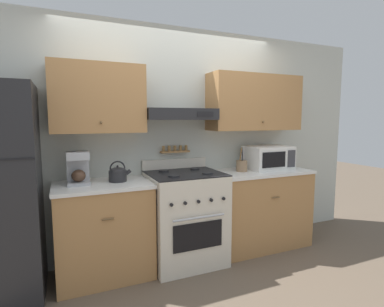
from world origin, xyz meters
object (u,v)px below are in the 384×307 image
at_px(microwave, 268,158).
at_px(tea_kettle, 118,174).
at_px(stove_range, 185,217).
at_px(coffee_maker, 78,168).
at_px(utensil_crock, 242,165).

bearing_deg(microwave, tea_kettle, -179.44).
height_order(stove_range, coffee_maker, coffee_maker).
bearing_deg(coffee_maker, tea_kettle, -4.05).
bearing_deg(utensil_crock, tea_kettle, -180.00).
bearing_deg(microwave, stove_range, -175.65).
xyz_separation_m(stove_range, coffee_maker, (-1.04, 0.09, 0.59)).
relative_size(stove_range, tea_kettle, 4.86).
distance_m(tea_kettle, coffee_maker, 0.37).
relative_size(tea_kettle, microwave, 0.41).
distance_m(coffee_maker, microwave, 2.18).
height_order(stove_range, microwave, microwave).
height_order(coffee_maker, utensil_crock, coffee_maker).
bearing_deg(tea_kettle, utensil_crock, 0.00).
xyz_separation_m(coffee_maker, microwave, (2.18, -0.01, -0.01)).
bearing_deg(stove_range, utensil_crock, 5.27).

